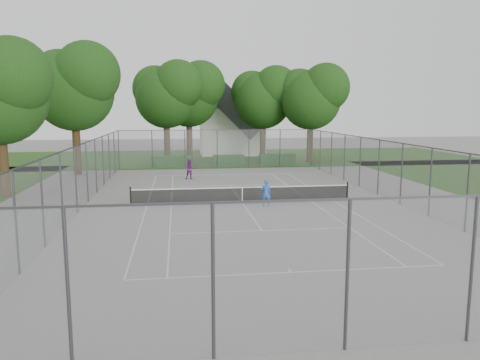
{
  "coord_description": "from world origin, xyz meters",
  "views": [
    {
      "loc": [
        -3.7,
        -26.57,
        5.44
      ],
      "look_at": [
        0.0,
        1.0,
        1.2
      ],
      "focal_mm": 35.0,
      "sensor_mm": 36.0,
      "label": 1
    }
  ],
  "objects": [
    {
      "name": "tree_far_midright",
      "position": [
        5.47,
        22.72,
        6.82
      ],
      "size": [
        6.9,
        6.3,
        9.92
      ],
      "color": "#352413",
      "rests_on": "ground"
    },
    {
      "name": "hedge_right",
      "position": [
        6.04,
        18.46,
        0.52
      ],
      "size": [
        3.45,
        1.26,
        1.03
      ],
      "primitive_type": "cube",
      "color": "#194817",
      "rests_on": "ground"
    },
    {
      "name": "tree_far_right",
      "position": [
        9.85,
        19.81,
        6.84
      ],
      "size": [
        6.92,
        6.32,
        9.95
      ],
      "color": "#352413",
      "rests_on": "ground"
    },
    {
      "name": "court_markings",
      "position": [
        0.0,
        0.0,
        0.01
      ],
      "size": [
        11.03,
        23.83,
        0.01
      ],
      "color": "silver",
      "rests_on": "ground"
    },
    {
      "name": "girl_player",
      "position": [
        1.19,
        -1.2,
        0.77
      ],
      "size": [
        0.62,
        0.47,
        1.53
      ],
      "primitive_type": "imported",
      "rotation": [
        0.0,
        0.0,
        2.95
      ],
      "color": "#305DB5",
      "rests_on": "ground"
    },
    {
      "name": "house",
      "position": [
        2.82,
        29.51,
        3.71
      ],
      "size": [
        7.4,
        5.74,
        9.21
      ],
      "color": "white",
      "rests_on": "ground"
    },
    {
      "name": "perimeter_fence",
      "position": [
        0.0,
        0.0,
        1.81
      ],
      "size": [
        18.08,
        34.08,
        3.52
      ],
      "color": "#38383D",
      "rests_on": "ground"
    },
    {
      "name": "woman_player",
      "position": [
        -2.77,
        9.75,
        0.78
      ],
      "size": [
        0.8,
        0.65,
        1.56
      ],
      "primitive_type": "imported",
      "rotation": [
        0.0,
        0.0,
        -0.07
      ],
      "color": "#6A236A",
      "rests_on": "ground"
    },
    {
      "name": "tree_far_left",
      "position": [
        -4.66,
        22.24,
        7.09
      ],
      "size": [
        7.18,
        6.56,
        10.32
      ],
      "color": "#352413",
      "rests_on": "ground"
    },
    {
      "name": "tree_side_back",
      "position": [
        -11.91,
        13.64,
        7.43
      ],
      "size": [
        7.52,
        6.87,
        10.81
      ],
      "color": "#352413",
      "rests_on": "ground"
    },
    {
      "name": "tennis_net",
      "position": [
        0.0,
        0.0,
        0.51
      ],
      "size": [
        12.87,
        0.1,
        1.1
      ],
      "color": "black",
      "rests_on": "ground"
    },
    {
      "name": "hedge_mid",
      "position": [
        1.26,
        18.86,
        0.48
      ],
      "size": [
        3.05,
        0.87,
        0.96
      ],
      "primitive_type": "cube",
      "color": "#194817",
      "rests_on": "ground"
    },
    {
      "name": "ground",
      "position": [
        0.0,
        0.0,
        0.0
      ],
      "size": [
        120.0,
        120.0,
        0.0
      ],
      "primitive_type": "plane",
      "color": "slate",
      "rests_on": "ground"
    },
    {
      "name": "grass_far",
      "position": [
        0.0,
        26.0,
        0.0
      ],
      "size": [
        60.0,
        20.0,
        0.0
      ],
      "primitive_type": "cube",
      "color": "#214614",
      "rests_on": "ground"
    },
    {
      "name": "hedge_left",
      "position": [
        -4.26,
        18.52,
        0.48
      ],
      "size": [
        3.83,
        1.15,
        0.96
      ],
      "primitive_type": "cube",
      "color": "#194817",
      "rests_on": "ground"
    },
    {
      "name": "tree_far_midleft",
      "position": [
        -2.29,
        24.13,
        7.18
      ],
      "size": [
        7.27,
        6.64,
        10.46
      ],
      "color": "#352413",
      "rests_on": "ground"
    }
  ]
}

